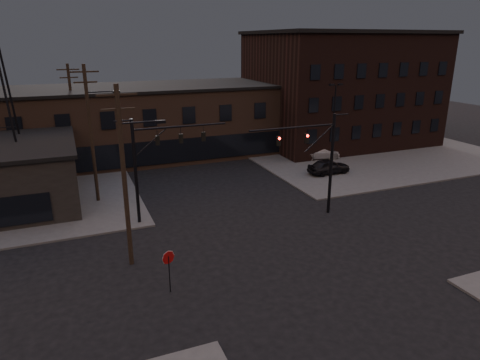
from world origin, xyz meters
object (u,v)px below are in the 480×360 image
(parked_car_lot_a, at_px, (329,166))
(car_crossing, at_px, (170,154))
(traffic_signal_near, at_px, (319,155))
(traffic_signal_far, at_px, (152,158))
(stop_sign, at_px, (169,262))
(parked_car_lot_b, at_px, (319,152))

(parked_car_lot_a, height_order, car_crossing, parked_car_lot_a)
(parked_car_lot_a, bearing_deg, traffic_signal_near, 140.35)
(car_crossing, bearing_deg, traffic_signal_near, -78.51)
(traffic_signal_far, distance_m, stop_sign, 10.55)
(parked_car_lot_b, bearing_deg, parked_car_lot_a, 166.78)
(traffic_signal_near, bearing_deg, traffic_signal_far, 163.83)
(parked_car_lot_b, bearing_deg, traffic_signal_near, 156.90)
(parked_car_lot_a, bearing_deg, traffic_signal_far, 103.93)
(stop_sign, relative_size, parked_car_lot_b, 0.51)
(traffic_signal_far, bearing_deg, parked_car_lot_a, 15.20)
(traffic_signal_far, xyz_separation_m, parked_car_lot_b, (21.29, 10.69, -4.16))
(traffic_signal_far, bearing_deg, parked_car_lot_b, 26.66)
(traffic_signal_near, bearing_deg, parked_car_lot_b, 57.00)
(traffic_signal_near, xyz_separation_m, traffic_signal_far, (-12.07, 3.50, 0.08))
(traffic_signal_near, bearing_deg, parked_car_lot_a, 51.61)
(traffic_signal_far, height_order, stop_sign, traffic_signal_far)
(stop_sign, bearing_deg, traffic_signal_far, 82.68)
(parked_car_lot_a, relative_size, car_crossing, 0.92)
(traffic_signal_far, distance_m, parked_car_lot_b, 24.18)
(traffic_signal_far, bearing_deg, car_crossing, 72.97)
(parked_car_lot_b, relative_size, car_crossing, 1.01)
(stop_sign, height_order, parked_car_lot_a, stop_sign)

